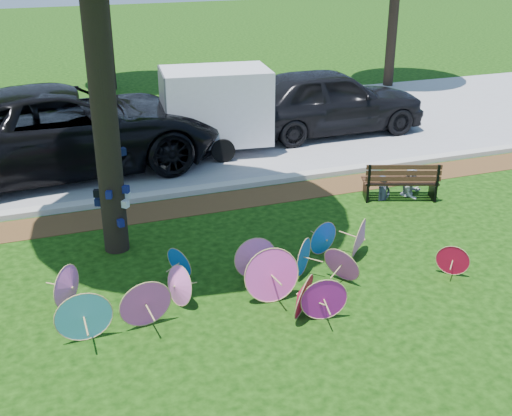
{
  "coord_description": "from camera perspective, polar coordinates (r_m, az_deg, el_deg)",
  "views": [
    {
      "loc": [
        -3.02,
        -7.57,
        5.33
      ],
      "look_at": [
        0.5,
        2.0,
        0.9
      ],
      "focal_mm": 45.0,
      "sensor_mm": 36.0,
      "label": 1
    }
  ],
  "objects": [
    {
      "name": "street",
      "position": [
        17.99,
        -9.66,
        5.94
      ],
      "size": [
        90.0,
        8.0,
        0.01
      ],
      "primitive_type": "cube",
      "color": "gray",
      "rests_on": "ground"
    },
    {
      "name": "parasol_pile",
      "position": [
        10.06,
        -0.67,
        -6.06
      ],
      "size": [
        6.65,
        2.41,
        0.9
      ],
      "color": "#E663BB",
      "rests_on": "ground"
    },
    {
      "name": "mulch_strip",
      "position": [
        13.53,
        -5.65,
        0.2
      ],
      "size": [
        90.0,
        1.0,
        0.01
      ],
      "primitive_type": "cube",
      "color": "#472D16",
      "rests_on": "ground"
    },
    {
      "name": "cargo_trailer",
      "position": [
        16.53,
        -3.55,
        9.08
      ],
      "size": [
        2.84,
        2.01,
        2.46
      ],
      "primitive_type": "cube",
      "rotation": [
        0.0,
        0.0,
        -0.13
      ],
      "color": "silver",
      "rests_on": "ground"
    },
    {
      "name": "park_bench",
      "position": [
        14.07,
        12.67,
        2.47
      ],
      "size": [
        1.73,
        1.13,
        0.84
      ],
      "primitive_type": null,
      "rotation": [
        0.0,
        0.0,
        -0.35
      ],
      "color": "black",
      "rests_on": "ground"
    },
    {
      "name": "person_right",
      "position": [
        14.23,
        13.82,
        3.4
      ],
      "size": [
        0.72,
        0.64,
        1.21
      ],
      "primitive_type": "imported",
      "rotation": [
        0.0,
        0.0,
        0.38
      ],
      "color": "#B2B2BB",
      "rests_on": "ground"
    },
    {
      "name": "dark_pickup",
      "position": [
        18.35,
        6.45,
        9.46
      ],
      "size": [
        5.45,
        2.2,
        1.85
      ],
      "primitive_type": "imported",
      "rotation": [
        0.0,
        0.0,
        1.57
      ],
      "color": "black",
      "rests_on": "ground"
    },
    {
      "name": "black_van",
      "position": [
        15.87,
        -16.53,
        6.72
      ],
      "size": [
        7.5,
        3.89,
        2.02
      ],
      "primitive_type": "imported",
      "rotation": [
        0.0,
        0.0,
        1.65
      ],
      "color": "black",
      "rests_on": "ground"
    },
    {
      "name": "ground",
      "position": [
        9.74,
        1.32,
        -9.71
      ],
      "size": [
        90.0,
        90.0,
        0.0
      ],
      "primitive_type": "plane",
      "color": "black",
      "rests_on": "ground"
    },
    {
      "name": "curb",
      "position": [
        14.14,
        -6.39,
        1.45
      ],
      "size": [
        90.0,
        0.3,
        0.12
      ],
      "primitive_type": "cube",
      "color": "#B7B5AD",
      "rests_on": "ground"
    },
    {
      "name": "person_left",
      "position": [
        13.89,
        11.37,
        2.74
      ],
      "size": [
        0.44,
        0.35,
        1.03
      ],
      "primitive_type": "imported",
      "rotation": [
        0.0,
        0.0,
        0.33
      ],
      "color": "#383B4C",
      "rests_on": "ground"
    }
  ]
}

